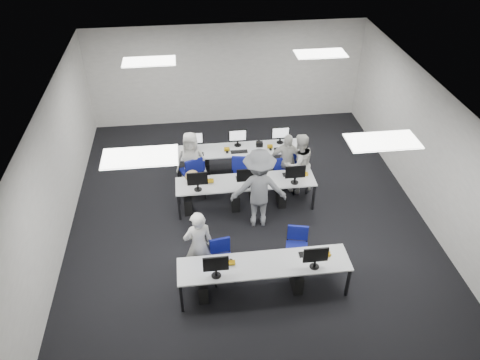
{
  "coord_description": "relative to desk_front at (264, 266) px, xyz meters",
  "views": [
    {
      "loc": [
        -1.17,
        -8.36,
        7.04
      ],
      "look_at": [
        -0.17,
        -0.1,
        1.0
      ],
      "focal_mm": 35.0,
      "sensor_mm": 36.0,
      "label": 1
    }
  ],
  "objects": [
    {
      "name": "equipment_front",
      "position": [
        -0.19,
        -0.02,
        -0.32
      ],
      "size": [
        2.51,
        0.41,
        1.19
      ],
      "color": "#0B2097",
      "rests_on": "desk_front"
    },
    {
      "name": "chair_2",
      "position": [
        -1.09,
        3.25,
        -0.42
      ],
      "size": [
        0.43,
        0.46,
        0.82
      ],
      "rotation": [
        0.0,
        0.0,
        -0.07
      ],
      "color": "navy",
      "rests_on": "ground"
    },
    {
      "name": "chair_6",
      "position": [
        0.02,
        3.49,
        -0.38
      ],
      "size": [
        0.56,
        0.59,
        0.96
      ],
      "rotation": [
        0.0,
        0.0,
        -0.19
      ],
      "color": "navy",
      "rests_on": "ground"
    },
    {
      "name": "chair_4",
      "position": [
        1.0,
        3.07,
        -0.41
      ],
      "size": [
        0.5,
        0.53,
        0.87
      ],
      "rotation": [
        0.0,
        0.0,
        0.18
      ],
      "color": "navy",
      "rests_on": "ground"
    },
    {
      "name": "student_3",
      "position": [
        1.09,
        3.29,
        0.06
      ],
      "size": [
        0.93,
        0.55,
        1.49
      ],
      "primitive_type": "imported",
      "rotation": [
        0.0,
        0.0,
        -0.23
      ],
      "color": "beige",
      "rests_on": "ground"
    },
    {
      "name": "chair_7",
      "position": [
        1.16,
        3.52,
        -0.39
      ],
      "size": [
        0.55,
        0.58,
        0.91
      ],
      "rotation": [
        0.0,
        0.0,
        0.25
      ],
      "color": "navy",
      "rests_on": "ground"
    },
    {
      "name": "chair_5",
      "position": [
        -1.22,
        3.49,
        -0.38
      ],
      "size": [
        0.61,
        0.64,
        0.95
      ],
      "rotation": [
        0.0,
        0.0,
        0.36
      ],
      "color": "navy",
      "rests_on": "ground"
    },
    {
      "name": "chair_3",
      "position": [
        -0.02,
        3.15,
        -0.41
      ],
      "size": [
        0.44,
        0.47,
        0.85
      ],
      "rotation": [
        0.0,
        0.0,
        -0.05
      ],
      "color": "navy",
      "rests_on": "ground"
    },
    {
      "name": "desk_front",
      "position": [
        0.0,
        0.0,
        0.0
      ],
      "size": [
        3.2,
        0.7,
        0.73
      ],
      "color": "#AAADAE",
      "rests_on": "ground"
    },
    {
      "name": "student_2",
      "position": [
        -1.21,
        3.54,
        0.08
      ],
      "size": [
        0.82,
        0.61,
        1.52
      ],
      "primitive_type": "imported",
      "rotation": [
        0.0,
        0.0,
        -0.18
      ],
      "color": "beige",
      "rests_on": "ground"
    },
    {
      "name": "equipment_back",
      "position": [
        0.19,
        4.02,
        -0.32
      ],
      "size": [
        2.91,
        0.41,
        1.19
      ],
      "color": "white",
      "rests_on": "desk_back"
    },
    {
      "name": "equipment_mid",
      "position": [
        -0.19,
        2.58,
        -0.32
      ],
      "size": [
        2.91,
        0.41,
        1.19
      ],
      "color": "white",
      "rests_on": "desk_mid"
    },
    {
      "name": "student_1",
      "position": [
        1.35,
        3.1,
        0.1
      ],
      "size": [
        0.9,
        0.8,
        1.56
      ],
      "primitive_type": "imported",
      "rotation": [
        0.0,
        0.0,
        3.45
      ],
      "color": "beige",
      "rests_on": "ground"
    },
    {
      "name": "handbag",
      "position": [
        -1.22,
        2.8,
        0.18
      ],
      "size": [
        0.38,
        0.3,
        0.27
      ],
      "primitive_type": "ellipsoid",
      "rotation": [
        0.0,
        0.0,
        0.33
      ],
      "color": "#9C8A50",
      "rests_on": "desk_mid"
    },
    {
      "name": "student_0",
      "position": [
        -1.18,
        0.59,
        0.11
      ],
      "size": [
        0.64,
        0.49,
        1.58
      ],
      "primitive_type": "imported",
      "rotation": [
        0.0,
        0.0,
        3.35
      ],
      "color": "beige",
      "rests_on": "ground"
    },
    {
      "name": "chair_0",
      "position": [
        -0.74,
        0.45,
        -0.41
      ],
      "size": [
        0.49,
        0.52,
        0.86
      ],
      "rotation": [
        0.0,
        0.0,
        0.15
      ],
      "color": "navy",
      "rests_on": "ground"
    },
    {
      "name": "desk_back",
      "position": [
        0.0,
        4.0,
        0.0
      ],
      "size": [
        3.2,
        0.7,
        0.73
      ],
      "color": "#AAADAE",
      "rests_on": "ground"
    },
    {
      "name": "room",
      "position": [
        0.0,
        2.4,
        0.82
      ],
      "size": [
        9.0,
        9.02,
        3.0
      ],
      "color": "black",
      "rests_on": "ground"
    },
    {
      "name": "chair_1",
      "position": [
        0.77,
        0.61,
        -0.4
      ],
      "size": [
        0.53,
        0.56,
        0.88
      ],
      "rotation": [
        0.0,
        0.0,
        -0.25
      ],
      "color": "navy",
      "rests_on": "ground"
    },
    {
      "name": "desk_mid",
      "position": [
        0.0,
        2.6,
        0.0
      ],
      "size": [
        3.2,
        0.7,
        0.73
      ],
      "color": "#AAADAE",
      "rests_on": "ground"
    },
    {
      "name": "photographer",
      "position": [
        0.21,
        2.0,
        0.27
      ],
      "size": [
        1.28,
        0.8,
        1.9
      ],
      "primitive_type": "imported",
      "rotation": [
        0.0,
        0.0,
        3.06
      ],
      "color": "gray",
      "rests_on": "ground"
    },
    {
      "name": "ceiling_panels",
      "position": [
        0.0,
        2.4,
        2.3
      ],
      "size": [
        5.2,
        4.6,
        0.02
      ],
      "color": "white",
      "rests_on": "room"
    },
    {
      "name": "dslr_camera",
      "position": [
        0.22,
        2.18,
        1.29
      ],
      "size": [
        0.15,
        0.19,
        0.1
      ],
      "primitive_type": "cube",
      "rotation": [
        0.0,
        0.0,
        3.06
      ],
      "color": "black",
      "rests_on": "photographer"
    }
  ]
}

